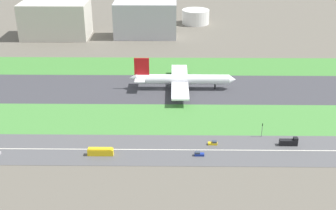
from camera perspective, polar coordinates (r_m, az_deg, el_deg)
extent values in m
plane|color=#5B564C|center=(270.46, -1.14, 2.11)|extent=(800.00, 800.00, 0.00)
cube|color=#38383D|center=(270.44, -1.14, 2.12)|extent=(280.00, 46.00, 0.10)
cube|color=#3D7A33|center=(308.63, -0.91, 5.07)|extent=(280.00, 36.00, 0.10)
cube|color=#427F38|center=(233.20, -1.44, -1.78)|extent=(280.00, 36.00, 0.10)
cube|color=#4C4C4F|center=(205.14, -1.76, -5.80)|extent=(280.00, 28.00, 0.10)
cube|color=silver|center=(205.11, -1.76, -5.79)|extent=(266.00, 0.50, 0.01)
cylinder|color=white|center=(268.02, 1.96, 3.34)|extent=(56.00, 6.00, 6.00)
cone|color=white|center=(270.38, 8.34, 3.28)|extent=(4.00, 5.70, 5.70)
cone|color=white|center=(268.76, -4.56, 3.52)|extent=(5.00, 5.40, 5.40)
cube|color=red|center=(265.78, -3.43, 4.96)|extent=(9.00, 0.80, 11.00)
cube|color=white|center=(268.31, -3.60, 3.56)|extent=(6.00, 16.00, 0.60)
cube|color=white|center=(282.40, 1.50, 4.23)|extent=(10.00, 26.00, 1.00)
cylinder|color=gray|center=(277.62, 1.71, 3.37)|extent=(5.00, 3.20, 3.20)
cube|color=white|center=(254.56, 1.57, 1.85)|extent=(10.00, 26.00, 1.00)
cylinder|color=gray|center=(260.96, 1.77, 1.92)|extent=(5.00, 3.20, 3.20)
cylinder|color=black|center=(270.90, 6.10, 2.40)|extent=(1.00, 1.00, 3.20)
cylinder|color=black|center=(272.92, 1.10, 2.71)|extent=(1.00, 1.00, 3.20)
cylinder|color=black|center=(266.45, 1.10, 2.15)|extent=(1.00, 1.00, 3.20)
cube|color=black|center=(215.59, 15.32, -4.69)|extent=(8.40, 2.50, 2.80)
cube|color=black|center=(215.48, 16.20, -4.22)|extent=(2.00, 2.30, 1.20)
cube|color=yellow|center=(209.84, 5.80, -4.98)|extent=(4.40, 1.80, 1.10)
cube|color=#333D4C|center=(209.42, 6.03, -4.75)|extent=(2.20, 1.66, 0.90)
cube|color=yellow|center=(202.53, -8.73, -6.04)|extent=(11.60, 2.50, 3.00)
cube|color=yellow|center=(201.66, -8.79, -5.61)|extent=(10.80, 2.30, 0.50)
cube|color=navy|center=(200.74, 4.08, -6.41)|extent=(4.40, 1.80, 1.10)
cube|color=#333D4C|center=(200.18, 3.86, -6.16)|extent=(2.20, 1.66, 0.90)
cylinder|color=#4C4C51|center=(219.13, 12.06, -3.34)|extent=(0.24, 0.24, 6.00)
cube|color=black|center=(217.49, 12.14, -2.50)|extent=(0.36, 0.36, 1.20)
sphere|color=#19D826|center=(217.18, 12.16, -2.46)|extent=(0.24, 0.24, 0.24)
cube|color=beige|center=(386.92, -14.32, 10.69)|extent=(55.02, 34.40, 29.35)
cube|color=#B2B2B7|center=(374.94, -2.95, 10.97)|extent=(51.75, 24.60, 29.29)
cylinder|color=silver|center=(420.03, -0.72, 11.34)|extent=(23.32, 23.32, 12.52)
cylinder|color=silver|center=(420.38, 3.59, 11.34)|extent=(25.32, 25.32, 12.97)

